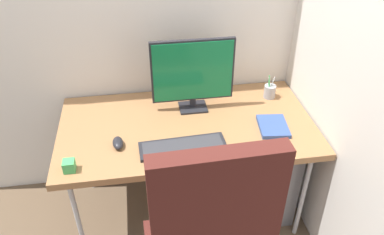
{
  "coord_description": "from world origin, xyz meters",
  "views": [
    {
      "loc": [
        -0.25,
        -1.81,
        2.09
      ],
      "look_at": [
        0.02,
        -0.08,
        0.84
      ],
      "focal_mm": 35.75,
      "sensor_mm": 36.0,
      "label": 1
    }
  ],
  "objects_px": {
    "pen_holder": "(270,91)",
    "desk_clamp_accessory": "(69,166)",
    "keyboard": "(183,147)",
    "mouse": "(118,143)",
    "notebook": "(273,126)",
    "filing_cabinet": "(255,166)",
    "monitor": "(193,73)"
  },
  "relations": [
    {
      "from": "mouse",
      "to": "desk_clamp_accessory",
      "type": "bearing_deg",
      "value": -151.72
    },
    {
      "from": "keyboard",
      "to": "pen_holder",
      "type": "distance_m",
      "value": 0.76
    },
    {
      "from": "mouse",
      "to": "notebook",
      "type": "bearing_deg",
      "value": -3.01
    },
    {
      "from": "monitor",
      "to": "keyboard",
      "type": "height_order",
      "value": "monitor"
    },
    {
      "from": "keyboard",
      "to": "desk_clamp_accessory",
      "type": "relative_size",
      "value": 7.84
    },
    {
      "from": "filing_cabinet",
      "to": "mouse",
      "type": "distance_m",
      "value": 0.99
    },
    {
      "from": "pen_holder",
      "to": "desk_clamp_accessory",
      "type": "height_order",
      "value": "pen_holder"
    },
    {
      "from": "keyboard",
      "to": "notebook",
      "type": "relative_size",
      "value": 2.27
    },
    {
      "from": "keyboard",
      "to": "mouse",
      "type": "height_order",
      "value": "mouse"
    },
    {
      "from": "notebook",
      "to": "desk_clamp_accessory",
      "type": "relative_size",
      "value": 3.46
    },
    {
      "from": "monitor",
      "to": "mouse",
      "type": "xyz_separation_m",
      "value": [
        -0.47,
        -0.32,
        -0.22
      ]
    },
    {
      "from": "keyboard",
      "to": "desk_clamp_accessory",
      "type": "distance_m",
      "value": 0.6
    },
    {
      "from": "monitor",
      "to": "desk_clamp_accessory",
      "type": "relative_size",
      "value": 8.15
    },
    {
      "from": "filing_cabinet",
      "to": "desk_clamp_accessory",
      "type": "relative_size",
      "value": 10.43
    },
    {
      "from": "filing_cabinet",
      "to": "desk_clamp_accessory",
      "type": "distance_m",
      "value": 1.24
    },
    {
      "from": "filing_cabinet",
      "to": "keyboard",
      "type": "distance_m",
      "value": 0.71
    },
    {
      "from": "desk_clamp_accessory",
      "to": "pen_holder",
      "type": "bearing_deg",
      "value": 22.88
    },
    {
      "from": "mouse",
      "to": "notebook",
      "type": "relative_size",
      "value": 0.5
    },
    {
      "from": "desk_clamp_accessory",
      "to": "filing_cabinet",
      "type": "bearing_deg",
      "value": 16.09
    },
    {
      "from": "pen_holder",
      "to": "desk_clamp_accessory",
      "type": "bearing_deg",
      "value": -157.12
    },
    {
      "from": "filing_cabinet",
      "to": "desk_clamp_accessory",
      "type": "height_order",
      "value": "desk_clamp_accessory"
    },
    {
      "from": "keyboard",
      "to": "notebook",
      "type": "distance_m",
      "value": 0.56
    },
    {
      "from": "notebook",
      "to": "desk_clamp_accessory",
      "type": "height_order",
      "value": "desk_clamp_accessory"
    },
    {
      "from": "filing_cabinet",
      "to": "pen_holder",
      "type": "height_order",
      "value": "pen_holder"
    },
    {
      "from": "filing_cabinet",
      "to": "desk_clamp_accessory",
      "type": "bearing_deg",
      "value": -163.91
    },
    {
      "from": "notebook",
      "to": "desk_clamp_accessory",
      "type": "xyz_separation_m",
      "value": [
        -1.14,
        -0.19,
        0.02
      ]
    },
    {
      "from": "pen_holder",
      "to": "desk_clamp_accessory",
      "type": "xyz_separation_m",
      "value": [
        -1.22,
        -0.52,
        -0.02
      ]
    },
    {
      "from": "mouse",
      "to": "pen_holder",
      "type": "xyz_separation_m",
      "value": [
        0.98,
        0.36,
        0.02
      ]
    },
    {
      "from": "mouse",
      "to": "desk_clamp_accessory",
      "type": "relative_size",
      "value": 1.73
    },
    {
      "from": "monitor",
      "to": "keyboard",
      "type": "xyz_separation_m",
      "value": [
        -0.12,
        -0.39,
        -0.23
      ]
    },
    {
      "from": "pen_holder",
      "to": "keyboard",
      "type": "bearing_deg",
      "value": -145.73
    },
    {
      "from": "notebook",
      "to": "pen_holder",
      "type": "bearing_deg",
      "value": 82.17
    }
  ]
}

